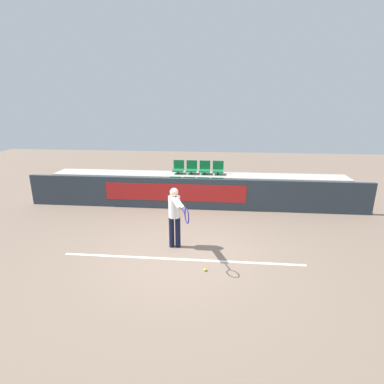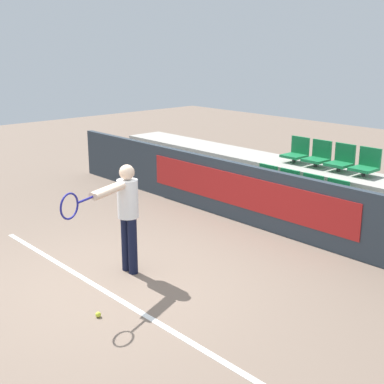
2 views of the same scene
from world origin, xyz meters
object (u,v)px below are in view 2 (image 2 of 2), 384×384
(stadium_chair_2, at_px, (309,192))
(stadium_chair_3, at_px, (334,198))
(stadium_chair_1, at_px, (285,186))
(stadium_chair_5, at_px, (318,156))
(stadium_chair_4, at_px, (296,152))
(stadium_chair_6, at_px, (341,160))
(tennis_player, at_px, (125,209))
(tennis_ball, at_px, (98,315))
(stadium_chair_7, at_px, (366,164))
(stadium_chair_0, at_px, (264,181))

(stadium_chair_2, xyz_separation_m, stadium_chair_3, (0.51, 0.00, 0.00))
(stadium_chair_1, xyz_separation_m, stadium_chair_3, (1.01, 0.00, 0.00))
(stadium_chair_5, bearing_deg, stadium_chair_4, 180.00)
(stadium_chair_6, distance_m, tennis_player, 4.53)
(stadium_chair_4, distance_m, stadium_chair_5, 0.51)
(stadium_chair_3, height_order, stadium_chair_6, stadium_chair_6)
(stadium_chair_1, height_order, stadium_chair_4, stadium_chair_4)
(stadium_chair_1, relative_size, stadium_chair_5, 1.00)
(stadium_chair_4, bearing_deg, tennis_ball, -76.39)
(stadium_chair_1, bearing_deg, stadium_chair_6, 62.12)
(stadium_chair_4, xyz_separation_m, stadium_chair_7, (1.52, 0.00, 0.00))
(tennis_ball, bearing_deg, stadium_chair_3, 87.57)
(stadium_chair_2, distance_m, stadium_chair_6, 1.05)
(stadium_chair_3, bearing_deg, stadium_chair_7, 90.00)
(stadium_chair_7, distance_m, tennis_ball, 5.57)
(tennis_ball, bearing_deg, tennis_player, 128.97)
(stadium_chair_2, distance_m, tennis_player, 3.59)
(stadium_chair_3, bearing_deg, stadium_chair_6, 117.88)
(stadium_chair_0, height_order, stadium_chair_5, stadium_chair_5)
(stadium_chair_5, bearing_deg, stadium_chair_3, -43.39)
(stadium_chair_2, relative_size, stadium_chair_4, 1.00)
(stadium_chair_4, distance_m, stadium_chair_7, 1.52)
(stadium_chair_0, xyz_separation_m, stadium_chair_3, (1.52, 0.00, 0.00))
(stadium_chair_0, height_order, tennis_ball, stadium_chair_0)
(stadium_chair_3, relative_size, stadium_chair_4, 1.00)
(stadium_chair_1, height_order, stadium_chair_7, stadium_chair_7)
(stadium_chair_1, height_order, stadium_chair_6, stadium_chair_6)
(stadium_chair_5, bearing_deg, stadium_chair_2, -62.12)
(stadium_chair_1, xyz_separation_m, stadium_chair_7, (1.01, 0.96, 0.42))
(stadium_chair_5, bearing_deg, tennis_ball, -81.48)
(stadium_chair_6, bearing_deg, stadium_chair_4, 180.00)
(stadium_chair_1, height_order, stadium_chair_2, same)
(stadium_chair_1, distance_m, stadium_chair_6, 1.16)
(stadium_chair_4, relative_size, stadium_chair_5, 1.00)
(stadium_chair_7, relative_size, tennis_ball, 7.47)
(stadium_chair_0, distance_m, tennis_ball, 4.75)
(stadium_chair_0, bearing_deg, stadium_chair_4, 90.00)
(stadium_chair_1, bearing_deg, stadium_chair_7, 43.39)
(tennis_ball, bearing_deg, stadium_chair_7, 87.99)
(stadium_chair_0, height_order, stadium_chair_7, stadium_chair_7)
(stadium_chair_6, xyz_separation_m, stadium_chair_7, (0.51, 0.00, 0.00))
(stadium_chair_6, bearing_deg, stadium_chair_0, -136.61)
(stadium_chair_6, xyz_separation_m, tennis_ball, (0.31, -5.48, -1.02))
(stadium_chair_3, relative_size, tennis_ball, 7.47)
(stadium_chair_4, bearing_deg, stadium_chair_0, -90.00)
(stadium_chair_0, relative_size, stadium_chair_3, 1.00)
(stadium_chair_1, relative_size, stadium_chair_7, 1.00)
(stadium_chair_0, distance_m, tennis_player, 3.60)
(stadium_chair_4, relative_size, tennis_ball, 7.47)
(stadium_chair_5, xyz_separation_m, stadium_chair_6, (0.51, 0.00, 0.00))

